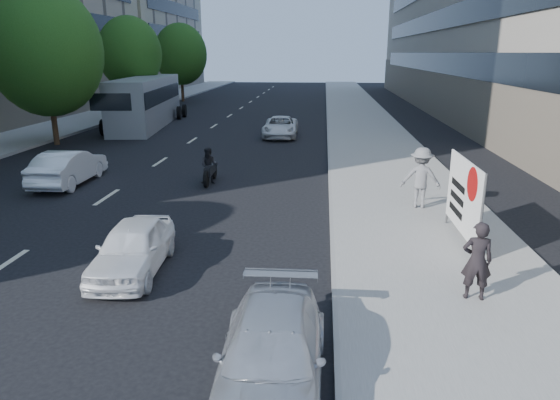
# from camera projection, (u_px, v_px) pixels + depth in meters

# --- Properties ---
(ground) EXTENTS (160.00, 160.00, 0.00)m
(ground) POSITION_uv_depth(u_px,v_px,m) (260.00, 320.00, 9.60)
(ground) COLOR black
(ground) RESTS_ON ground
(near_sidewalk) EXTENTS (5.00, 120.00, 0.15)m
(near_sidewalk) POSITION_uv_depth(u_px,v_px,m) (373.00, 142.00, 28.35)
(near_sidewalk) COLOR gray
(near_sidewalk) RESTS_ON ground
(far_sidewalk) EXTENTS (4.50, 120.00, 0.15)m
(far_sidewalk) POSITION_uv_depth(u_px,v_px,m) (26.00, 137.00, 30.06)
(far_sidewalk) COLOR gray
(far_sidewalk) RESTS_ON ground
(tree_far_c) EXTENTS (6.00, 6.00, 8.47)m
(tree_far_c) POSITION_uv_depth(u_px,v_px,m) (45.00, 51.00, 26.50)
(tree_far_c) COLOR #382616
(tree_far_c) RESTS_ON ground
(tree_far_d) EXTENTS (4.80, 4.80, 7.65)m
(tree_far_d) POSITION_uv_depth(u_px,v_px,m) (130.00, 53.00, 38.00)
(tree_far_d) COLOR #382616
(tree_far_d) RESTS_ON ground
(tree_far_e) EXTENTS (5.40, 5.40, 7.89)m
(tree_far_e) POSITION_uv_depth(u_px,v_px,m) (181.00, 54.00, 51.40)
(tree_far_e) COLOR #382616
(tree_far_e) RESTS_ON ground
(jogger) EXTENTS (1.34, 0.88, 1.94)m
(jogger) POSITION_uv_depth(u_px,v_px,m) (421.00, 178.00, 15.88)
(jogger) COLOR gray
(jogger) RESTS_ON near_sidewalk
(pedestrian_woman) EXTENTS (0.63, 0.44, 1.64)m
(pedestrian_woman) POSITION_uv_depth(u_px,v_px,m) (477.00, 261.00, 9.93)
(pedestrian_woman) COLOR black
(pedestrian_woman) RESTS_ON near_sidewalk
(protest_banner) EXTENTS (0.08, 3.06, 2.20)m
(protest_banner) POSITION_uv_depth(u_px,v_px,m) (464.00, 196.00, 12.83)
(protest_banner) COLOR #4C4C4C
(protest_banner) RESTS_ON near_sidewalk
(parked_sedan) EXTENTS (1.66, 4.00, 1.16)m
(parked_sedan) POSITION_uv_depth(u_px,v_px,m) (271.00, 356.00, 7.49)
(parked_sedan) COLOR silver
(parked_sedan) RESTS_ON ground
(white_sedan_near) EXTENTS (1.61, 3.55, 1.18)m
(white_sedan_near) POSITION_uv_depth(u_px,v_px,m) (133.00, 248.00, 11.61)
(white_sedan_near) COLOR white
(white_sedan_near) RESTS_ON ground
(white_sedan_mid) EXTENTS (1.48, 4.10, 1.34)m
(white_sedan_mid) POSITION_uv_depth(u_px,v_px,m) (69.00, 167.00, 19.40)
(white_sedan_mid) COLOR white
(white_sedan_mid) RESTS_ON ground
(white_sedan_far) EXTENTS (2.12, 4.42, 1.22)m
(white_sedan_far) POSITION_uv_depth(u_px,v_px,m) (280.00, 127.00, 30.38)
(white_sedan_far) COLOR white
(white_sedan_far) RESTS_ON ground
(motorcycle) EXTENTS (0.71, 2.04, 1.42)m
(motorcycle) POSITION_uv_depth(u_px,v_px,m) (210.00, 167.00, 19.51)
(motorcycle) COLOR black
(motorcycle) RESTS_ON ground
(bus) EXTENTS (3.90, 12.29, 3.30)m
(bus) POSITION_uv_depth(u_px,v_px,m) (147.00, 102.00, 34.75)
(bus) COLOR gray
(bus) RESTS_ON ground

